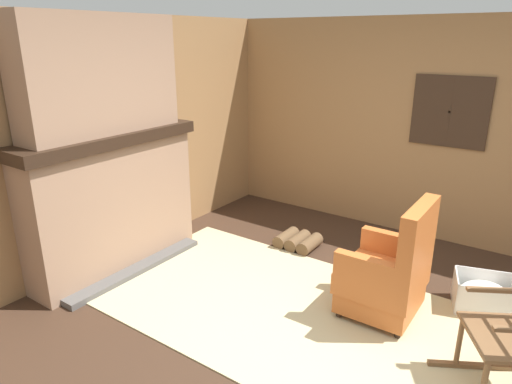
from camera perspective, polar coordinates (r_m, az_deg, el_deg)
ground_plane at (r=3.67m, az=8.34°, el=-18.88°), size 14.00×14.00×0.00m
wood_panel_wall_left at (r=4.75m, az=-19.84°, el=5.50°), size 0.06×5.70×2.46m
wood_panel_wall_back at (r=5.45m, az=21.61°, el=6.97°), size 5.70×0.09×2.46m
fireplace_hearth at (r=4.70m, az=-17.37°, el=-1.27°), size 0.62×1.87×1.38m
chimney_breast at (r=4.46m, az=-19.03°, el=13.68°), size 0.36×1.56×1.06m
area_rug at (r=4.04m, az=4.94°, el=-14.71°), size 3.64×1.91×0.01m
armchair at (r=3.97m, az=16.19°, el=-9.96°), size 0.63×0.66×1.03m
firewood_stack at (r=5.14m, az=5.24°, el=-6.11°), size 0.45×0.37×0.15m
laundry_basket at (r=4.45m, az=26.61°, el=-11.35°), size 0.56×0.49×0.29m
oil_lamp_vase at (r=4.42m, az=-21.17°, el=7.58°), size 0.09×0.09×0.24m
storage_case at (r=4.79m, az=-14.97°, el=8.88°), size 0.13×0.23×0.15m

